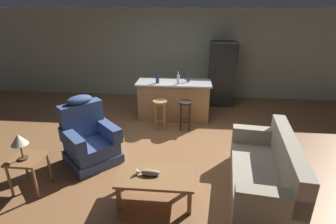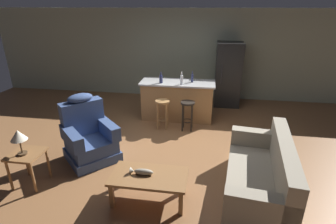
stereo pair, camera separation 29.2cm
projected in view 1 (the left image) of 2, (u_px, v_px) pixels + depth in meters
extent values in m
plane|color=brown|center=(169.00, 143.00, 5.46)|extent=(12.00, 12.00, 0.00)
cube|color=#9EA88E|center=(178.00, 54.00, 7.84)|extent=(12.00, 0.05, 2.60)
cube|color=olive|center=(156.00, 177.00, 3.74)|extent=(1.10, 0.60, 0.04)
cube|color=olive|center=(119.00, 198.00, 3.64)|extent=(0.06, 0.06, 0.38)
cube|color=olive|center=(189.00, 202.00, 3.56)|extent=(0.06, 0.06, 0.38)
cube|color=olive|center=(127.00, 177.00, 4.09)|extent=(0.06, 0.06, 0.38)
cube|color=olive|center=(190.00, 181.00, 4.00)|extent=(0.06, 0.06, 0.38)
cube|color=#4C3823|center=(150.00, 175.00, 3.74)|extent=(0.22, 0.07, 0.01)
ellipsoid|color=#9E937F|center=(150.00, 173.00, 3.73)|extent=(0.28, 0.09, 0.09)
cone|color=#9E937F|center=(139.00, 172.00, 3.74)|extent=(0.06, 0.10, 0.10)
cube|color=#9E937F|center=(259.00, 187.00, 3.99)|extent=(1.06, 1.99, 0.20)
cube|color=#9E937F|center=(260.00, 176.00, 3.91)|extent=(1.06, 1.99, 0.22)
cube|color=#9E937F|center=(288.00, 157.00, 3.71)|extent=(0.43, 1.91, 0.52)
cube|color=#9E937F|center=(271.00, 201.00, 3.05)|extent=(0.86, 0.30, 0.28)
cube|color=#9E937F|center=(257.00, 135.00, 4.59)|extent=(0.86, 0.30, 0.28)
cube|color=#384C7A|center=(93.00, 157.00, 4.81)|extent=(1.19, 1.19, 0.18)
cube|color=#384C7A|center=(92.00, 147.00, 4.73)|extent=(1.10, 1.10, 0.24)
cube|color=#384C7A|center=(82.00, 119.00, 4.78)|extent=(0.70, 0.71, 0.64)
ellipsoid|color=#384C7A|center=(79.00, 100.00, 4.63)|extent=(0.51, 0.51, 0.16)
cube|color=#384C7A|center=(108.00, 130.00, 4.82)|extent=(0.69, 0.69, 0.26)
cube|color=#384C7A|center=(72.00, 141.00, 4.43)|extent=(0.69, 0.69, 0.26)
cube|color=olive|center=(27.00, 159.00, 3.92)|extent=(0.48, 0.48, 0.04)
cylinder|color=olive|center=(10.00, 182.00, 3.86)|extent=(0.04, 0.04, 0.52)
cylinder|color=olive|center=(36.00, 183.00, 3.83)|extent=(0.04, 0.04, 0.52)
cylinder|color=olive|center=(26.00, 166.00, 4.23)|extent=(0.04, 0.04, 0.52)
cylinder|color=olive|center=(49.00, 168.00, 4.20)|extent=(0.04, 0.04, 0.52)
cylinder|color=#4C3823|center=(23.00, 158.00, 3.87)|extent=(0.14, 0.14, 0.03)
cylinder|color=#4C3823|center=(22.00, 151.00, 3.83)|extent=(0.02, 0.02, 0.22)
cone|color=beige|center=(19.00, 139.00, 3.75)|extent=(0.24, 0.24, 0.16)
cube|color=#9E7042|center=(174.00, 101.00, 6.53)|extent=(1.71, 0.63, 0.91)
cube|color=#B2B2B2|center=(174.00, 83.00, 6.35)|extent=(1.80, 0.70, 0.04)
cylinder|color=#A87A47|center=(160.00, 102.00, 5.89)|extent=(0.32, 0.32, 0.04)
torus|color=#A87A47|center=(160.00, 119.00, 6.06)|extent=(0.23, 0.23, 0.02)
cylinder|color=#A87A47|center=(155.00, 117.00, 5.94)|extent=(0.04, 0.04, 0.64)
cylinder|color=#A87A47|center=(164.00, 117.00, 5.92)|extent=(0.04, 0.04, 0.64)
cylinder|color=#A87A47|center=(156.00, 114.00, 6.12)|extent=(0.04, 0.04, 0.64)
cylinder|color=#A87A47|center=(165.00, 114.00, 6.11)|extent=(0.04, 0.04, 0.64)
cylinder|color=black|center=(186.00, 102.00, 5.84)|extent=(0.32, 0.32, 0.04)
torus|color=black|center=(185.00, 120.00, 6.01)|extent=(0.23, 0.23, 0.02)
cylinder|color=black|center=(181.00, 118.00, 5.89)|extent=(0.04, 0.04, 0.64)
cylinder|color=black|center=(189.00, 118.00, 5.87)|extent=(0.04, 0.04, 0.64)
cylinder|color=black|center=(181.00, 114.00, 6.07)|extent=(0.04, 0.04, 0.64)
cylinder|color=black|center=(190.00, 115.00, 6.06)|extent=(0.04, 0.04, 0.64)
cube|color=black|center=(222.00, 74.00, 7.36)|extent=(0.70, 0.66, 1.76)
cylinder|color=#333338|center=(216.00, 74.00, 7.02)|extent=(0.02, 0.02, 0.50)
cylinder|color=silver|center=(178.00, 80.00, 6.10)|extent=(0.07, 0.07, 0.21)
cylinder|color=silver|center=(178.00, 74.00, 6.05)|extent=(0.03, 0.03, 0.09)
cylinder|color=#23284C|center=(188.00, 78.00, 6.31)|extent=(0.06, 0.06, 0.19)
cylinder|color=#23284C|center=(189.00, 72.00, 6.26)|extent=(0.02, 0.02, 0.08)
cylinder|color=#23284C|center=(157.00, 79.00, 6.21)|extent=(0.08, 0.08, 0.18)
cylinder|color=#23284C|center=(157.00, 74.00, 6.16)|extent=(0.03, 0.03, 0.08)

